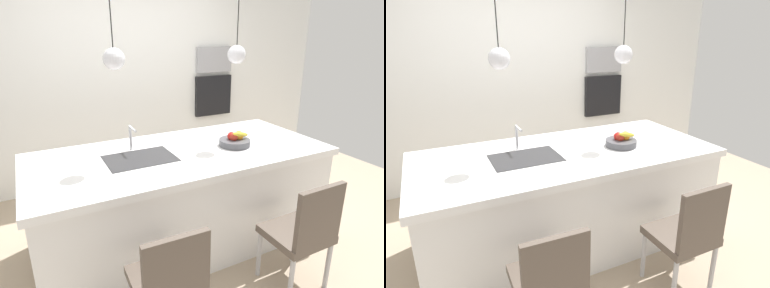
{
  "view_description": "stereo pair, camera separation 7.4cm",
  "coord_description": "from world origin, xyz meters",
  "views": [
    {
      "loc": [
        -1.14,
        -2.38,
        1.86
      ],
      "look_at": [
        0.1,
        0.0,
        0.93
      ],
      "focal_mm": 30.36,
      "sensor_mm": 36.0,
      "label": 1
    },
    {
      "loc": [
        -1.07,
        -2.42,
        1.86
      ],
      "look_at": [
        0.1,
        0.0,
        0.93
      ],
      "focal_mm": 30.36,
      "sensor_mm": 36.0,
      "label": 2
    }
  ],
  "objects": [
    {
      "name": "sink_basin",
      "position": [
        -0.38,
        0.0,
        0.88
      ],
      "size": [
        0.56,
        0.4,
        0.02
      ],
      "primitive_type": "cube",
      "color": "#2D2D30",
      "rests_on": "kitchen_island"
    },
    {
      "name": "microwave",
      "position": [
        1.26,
        1.58,
        1.5
      ],
      "size": [
        0.54,
        0.08,
        0.34
      ],
      "primitive_type": "cube",
      "color": "#9E9EA3",
      "rests_on": "back_wall"
    },
    {
      "name": "pendant_light_left",
      "position": [
        -0.53,
        0.0,
        1.68
      ],
      "size": [
        0.16,
        0.16,
        0.76
      ],
      "color": "silver"
    },
    {
      "name": "chair_near",
      "position": [
        -0.55,
        -0.96,
        0.48
      ],
      "size": [
        0.42,
        0.43,
        0.86
      ],
      "color": "brown",
      "rests_on": "ground"
    },
    {
      "name": "fruit_bowl",
      "position": [
        0.49,
        -0.09,
        0.93
      ],
      "size": [
        0.28,
        0.28,
        0.15
      ],
      "color": "#4C4C51",
      "rests_on": "kitchen_island"
    },
    {
      "name": "back_wall",
      "position": [
        0.0,
        1.65,
        1.3
      ],
      "size": [
        6.0,
        0.1,
        2.6
      ],
      "primitive_type": "cube",
      "color": "white",
      "rests_on": "ground"
    },
    {
      "name": "floor",
      "position": [
        0.0,
        0.0,
        0.0
      ],
      "size": [
        6.6,
        6.6,
        0.0
      ],
      "primitive_type": "plane",
      "color": "tan",
      "rests_on": "ground"
    },
    {
      "name": "pendant_light_right",
      "position": [
        0.53,
        0.0,
        1.68
      ],
      "size": [
        0.16,
        0.16,
        0.76
      ],
      "color": "silver"
    },
    {
      "name": "faucet",
      "position": [
        -0.38,
        0.21,
        1.03
      ],
      "size": [
        0.02,
        0.17,
        0.22
      ],
      "color": "silver",
      "rests_on": "kitchen_island"
    },
    {
      "name": "kitchen_island",
      "position": [
        0.0,
        0.0,
        0.44
      ],
      "size": [
        2.57,
        1.15,
        0.88
      ],
      "color": "white",
      "rests_on": "ground"
    },
    {
      "name": "chair_middle",
      "position": [
        0.51,
        -0.97,
        0.5
      ],
      "size": [
        0.43,
        0.41,
        0.9
      ],
      "color": "brown",
      "rests_on": "ground"
    },
    {
      "name": "oven",
      "position": [
        1.26,
        1.58,
        1.0
      ],
      "size": [
        0.56,
        0.08,
        0.56
      ],
      "primitive_type": "cube",
      "color": "black",
      "rests_on": "back_wall"
    }
  ]
}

